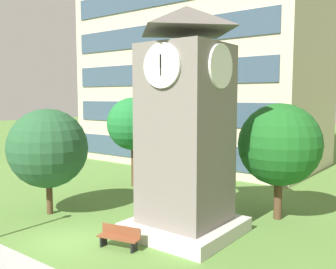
{
  "coord_description": "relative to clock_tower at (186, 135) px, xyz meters",
  "views": [
    {
      "loc": [
        12.73,
        -9.59,
        6.1
      ],
      "look_at": [
        1.74,
        4.85,
        4.28
      ],
      "focal_mm": 39.99,
      "sensor_mm": 36.0,
      "label": 1
    }
  ],
  "objects": [
    {
      "name": "tree_by_building",
      "position": [
        -7.95,
        5.26,
        -0.16
      ],
      "size": [
        3.58,
        3.58,
        6.08
      ],
      "color": "#513823",
      "rests_on": "ground"
    },
    {
      "name": "office_building",
      "position": [
        -9.98,
        16.85,
        9.97
      ],
      "size": [
        21.58,
        11.76,
        28.8
      ],
      "color": "beige",
      "rests_on": "ground"
    },
    {
      "name": "tree_near_tower",
      "position": [
        -7.28,
        -1.97,
        -0.97
      ],
      "size": [
        4.09,
        4.09,
        5.52
      ],
      "color": "#513823",
      "rests_on": "ground"
    },
    {
      "name": "ground_plane",
      "position": [
        -3.49,
        -3.84,
        -4.43
      ],
      "size": [
        160.0,
        160.0,
        0.0
      ],
      "primitive_type": "plane",
      "color": "#567F38"
    },
    {
      "name": "clock_tower",
      "position": [
        0.0,
        0.0,
        0.0
      ],
      "size": [
        4.41,
        4.41,
        9.95
      ],
      "color": "slate",
      "rests_on": "ground"
    },
    {
      "name": "tree_streetside",
      "position": [
        2.54,
        4.47,
        -0.67
      ],
      "size": [
        4.08,
        4.08,
        5.81
      ],
      "color": "#513823",
      "rests_on": "ground"
    },
    {
      "name": "park_bench",
      "position": [
        -1.2,
        -2.98,
        -3.97
      ],
      "size": [
        1.86,
        0.87,
        0.88
      ],
      "color": "brown",
      "rests_on": "ground"
    },
    {
      "name": "kerb_strip",
      "position": [
        -3.49,
        -6.5,
        -4.43
      ],
      "size": [
        120.0,
        1.6,
        0.01
      ],
      "primitive_type": "cube",
      "color": "#9E9E99",
      "rests_on": "ground"
    }
  ]
}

